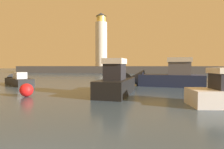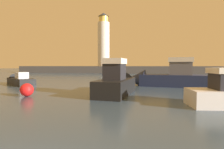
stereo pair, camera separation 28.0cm
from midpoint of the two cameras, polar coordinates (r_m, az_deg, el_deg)
name	(u,v)px [view 1 (the left image)]	position (r m, az deg, el deg)	size (l,w,h in m)	color
ground_plane	(119,80)	(31.04, 1.99, -1.80)	(220.00, 220.00, 0.00)	#384C60
breakwater	(128,70)	(59.08, 4.85, 1.44)	(72.15, 6.38, 2.22)	#423F3D
lighthouse	(101,41)	(60.65, -3.43, 10.07)	(3.68, 3.68, 16.81)	silver
motorboat_3	(119,83)	(16.99, 1.63, -2.47)	(3.17, 8.02, 3.40)	black
motorboat_5	(16,81)	(27.40, -27.25, -1.64)	(6.34, 5.54, 2.07)	black
motorboat_6	(163,77)	(23.24, 14.75, -0.77)	(9.32, 3.98, 3.80)	#1E284C
mooring_buoy	(26,90)	(16.53, -24.91, -4.28)	(1.05, 1.05, 1.05)	red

